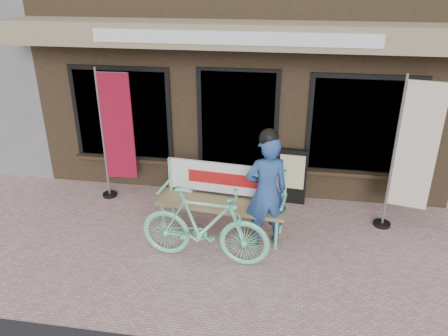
% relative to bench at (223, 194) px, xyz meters
% --- Properties ---
extents(ground, '(70.00, 70.00, 0.00)m').
position_rel_bench_xyz_m(ground, '(0.04, -0.77, -0.60)').
color(ground, '#C09792').
rests_on(ground, ground).
extents(storefront, '(7.00, 6.77, 6.00)m').
position_rel_bench_xyz_m(storefront, '(0.04, 4.20, 2.39)').
color(storefront, black).
rests_on(storefront, ground).
extents(bench, '(1.94, 0.68, 1.03)m').
position_rel_bench_xyz_m(bench, '(0.00, 0.00, 0.00)').
color(bench, '#74E3B2').
rests_on(bench, ground).
extents(person, '(0.69, 0.56, 1.73)m').
position_rel_bench_xyz_m(person, '(0.64, -0.25, 0.25)').
color(person, '#294B8D').
rests_on(person, ground).
extents(bicycle, '(1.79, 0.63, 1.06)m').
position_rel_bench_xyz_m(bicycle, '(-0.12, -0.80, -0.07)').
color(bicycle, '#74E3B2').
rests_on(bicycle, ground).
extents(nobori_red, '(0.66, 0.26, 2.24)m').
position_rel_bench_xyz_m(nobori_red, '(-1.91, 0.75, 0.55)').
color(nobori_red, gray).
rests_on(nobori_red, ground).
extents(nobori_cream, '(0.70, 0.30, 2.35)m').
position_rel_bench_xyz_m(nobori_cream, '(2.63, 0.45, 0.61)').
color(nobori_cream, gray).
rests_on(nobori_cream, ground).
extents(menu_stand, '(0.49, 0.14, 0.96)m').
position_rel_bench_xyz_m(menu_stand, '(0.98, 1.02, -0.11)').
color(menu_stand, black).
rests_on(menu_stand, ground).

